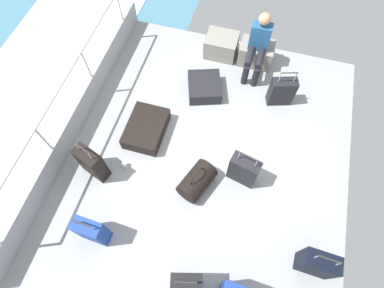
# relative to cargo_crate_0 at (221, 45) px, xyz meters

# --- Properties ---
(ground_plane) EXTENTS (4.40, 5.20, 0.06)m
(ground_plane) POSITION_rel_cargo_crate_0_xyz_m (0.30, -2.20, -0.23)
(ground_plane) COLOR #939699
(gunwale_port) EXTENTS (0.06, 5.20, 0.45)m
(gunwale_port) POSITION_rel_cargo_crate_0_xyz_m (-1.87, -2.20, 0.02)
(gunwale_port) COLOR #939699
(gunwale_port) RESTS_ON ground_plane
(railing_port) EXTENTS (0.04, 4.20, 1.02)m
(railing_port) POSITION_rel_cargo_crate_0_xyz_m (-1.87, -2.20, 0.58)
(railing_port) COLOR silver
(railing_port) RESTS_ON ground_plane
(sea_wake) EXTENTS (12.00, 12.00, 0.01)m
(sea_wake) POSITION_rel_cargo_crate_0_xyz_m (-3.30, -2.20, -0.54)
(sea_wake) COLOR teal
(sea_wake) RESTS_ON ground_plane
(cargo_crate_0) EXTENTS (0.61, 0.48, 0.40)m
(cargo_crate_0) POSITION_rel_cargo_crate_0_xyz_m (0.00, 0.00, 0.00)
(cargo_crate_0) COLOR gray
(cargo_crate_0) RESTS_ON ground_plane
(cargo_crate_1) EXTENTS (0.64, 0.43, 0.41)m
(cargo_crate_1) POSITION_rel_cargo_crate_0_xyz_m (0.66, -0.02, 0.01)
(cargo_crate_1) COLOR gray
(cargo_crate_1) RESTS_ON ground_plane
(passenger_seated) EXTENTS (0.34, 0.66, 1.11)m
(passenger_seated) POSITION_rel_cargo_crate_0_xyz_m (0.66, -0.21, 0.39)
(passenger_seated) COLOR #26598C
(passenger_seated) RESTS_ON ground_plane
(suitcase_0) EXTENTS (0.72, 0.75, 0.24)m
(suitcase_0) POSITION_rel_cargo_crate_0_xyz_m (-0.07, -0.97, -0.08)
(suitcase_0) COLOR black
(suitcase_0) RESTS_ON ground_plane
(suitcase_1) EXTENTS (0.40, 0.22, 0.75)m
(suitcase_1) POSITION_rel_cargo_crate_0_xyz_m (-0.87, -3.81, 0.10)
(suitcase_1) COLOR navy
(suitcase_1) RESTS_ON ground_plane
(suitcase_2) EXTENTS (0.41, 0.30, 0.83)m
(suitcase_2) POSITION_rel_cargo_crate_0_xyz_m (0.52, -4.09, 0.13)
(suitcase_2) COLOR black
(suitcase_2) RESTS_ON ground_plane
(suitcase_3) EXTENTS (0.46, 0.29, 0.77)m
(suitcase_3) POSITION_rel_cargo_crate_0_xyz_m (0.89, -2.40, 0.09)
(suitcase_3) COLOR black
(suitcase_3) RESTS_ON ground_plane
(suitcase_5) EXTENTS (0.45, 0.32, 0.84)m
(suitcase_5) POSITION_rel_cargo_crate_0_xyz_m (-1.27, -2.91, 0.12)
(suitcase_5) COLOR black
(suitcase_5) RESTS_ON ground_plane
(suitcase_6) EXTENTS (0.45, 0.31, 0.75)m
(suitcase_6) POSITION_rel_cargo_crate_0_xyz_m (1.23, -0.82, 0.07)
(suitcase_6) COLOR black
(suitcase_6) RESTS_ON ground_plane
(suitcase_7) EXTENTS (0.58, 0.81, 0.24)m
(suitcase_7) POSITION_rel_cargo_crate_0_xyz_m (-0.77, -2.04, -0.08)
(suitcase_7) COLOR black
(suitcase_7) RESTS_ON ground_plane
(suitcase_8) EXTENTS (0.43, 0.24, 0.72)m
(suitcase_8) POSITION_rel_cargo_crate_0_xyz_m (2.05, -3.40, 0.08)
(suitcase_8) COLOR black
(suitcase_8) RESTS_ON ground_plane
(duffel_bag) EXTENTS (0.54, 0.66, 0.51)m
(duffel_bag) POSITION_rel_cargo_crate_0_xyz_m (0.27, -2.71, -0.02)
(duffel_bag) COLOR black
(duffel_bag) RESTS_ON ground_plane
(paper_cup) EXTENTS (0.08, 0.08, 0.10)m
(paper_cup) POSITION_rel_cargo_crate_0_xyz_m (-0.90, -2.71, -0.15)
(paper_cup) COLOR white
(paper_cup) RESTS_ON ground_plane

